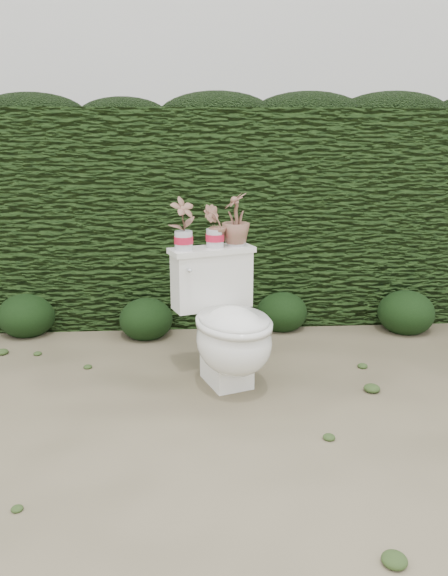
{
  "coord_description": "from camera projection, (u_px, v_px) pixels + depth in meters",
  "views": [
    {
      "loc": [
        -0.2,
        -2.9,
        1.43
      ],
      "look_at": [
        0.01,
        0.27,
        0.55
      ],
      "focal_mm": 35.0,
      "sensor_mm": 36.0,
      "label": 1
    }
  ],
  "objects": [
    {
      "name": "liriope_clump_2",
      "position": [
        146.0,
        315.0,
        4.06
      ],
      "size": [
        0.39,
        0.39,
        0.31
      ],
      "primitive_type": "ellipsoid",
      "color": "black",
      "rests_on": "ground"
    },
    {
      "name": "toilet",
      "position": [
        228.0,
        327.0,
        3.22
      ],
      "size": [
        0.66,
        0.79,
        0.78
      ],
      "rotation": [
        0.0,
        0.0,
        0.34
      ],
      "color": "white",
      "rests_on": "ground"
    },
    {
      "name": "ground",
      "position": [
        225.0,
        394.0,
        3.19
      ],
      "size": [
        60.0,
        60.0,
        0.0
      ],
      "primitive_type": "plane",
      "color": "gray",
      "rests_on": "ground"
    },
    {
      "name": "hedge",
      "position": [
        212.0,
        214.0,
        4.51
      ],
      "size": [
        8.0,
        1.0,
        1.6
      ],
      "primitive_type": "cube",
      "color": "#254015",
      "rests_on": "ground"
    },
    {
      "name": "potted_plant_center",
      "position": [
        215.0,
        228.0,
        3.3
      ],
      "size": [
        0.13,
        0.11,
        0.24
      ],
      "primitive_type": "imported",
      "rotation": [
        0.0,
        0.0,
        3.18
      ],
      "color": "#256A21",
      "rests_on": "toilet"
    },
    {
      "name": "liriope_clump_4",
      "position": [
        406.0,
        309.0,
        4.17
      ],
      "size": [
        0.42,
        0.42,
        0.33
      ],
      "primitive_type": "ellipsoid",
      "color": "black",
      "rests_on": "ground"
    },
    {
      "name": "potted_plant_left",
      "position": [
        183.0,
        225.0,
        3.21
      ],
      "size": [
        0.18,
        0.17,
        0.29
      ],
      "primitive_type": "imported",
      "rotation": [
        0.0,
        0.0,
        0.56
      ],
      "color": "#256A21",
      "rests_on": "toilet"
    },
    {
      "name": "liriope_clump_3",
      "position": [
        282.0,
        308.0,
        4.23
      ],
      "size": [
        0.39,
        0.39,
        0.31
      ],
      "primitive_type": "ellipsoid",
      "color": "black",
      "rests_on": "ground"
    },
    {
      "name": "potted_plant_right",
      "position": [
        236.0,
        221.0,
        3.34
      ],
      "size": [
        0.17,
        0.17,
        0.3
      ],
      "primitive_type": "imported",
      "rotation": [
        0.0,
        0.0,
        4.73
      ],
      "color": "#256A21",
      "rests_on": "toilet"
    },
    {
      "name": "liriope_clump_1",
      "position": [
        26.0,
        312.0,
        4.11
      ],
      "size": [
        0.41,
        0.41,
        0.33
      ],
      "primitive_type": "ellipsoid",
      "color": "black",
      "rests_on": "ground"
    },
    {
      "name": "house_wall",
      "position": [
        238.0,
        93.0,
        8.46
      ],
      "size": [
        8.0,
        3.5,
        4.0
      ],
      "primitive_type": "cube",
      "color": "silver",
      "rests_on": "ground"
    }
  ]
}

